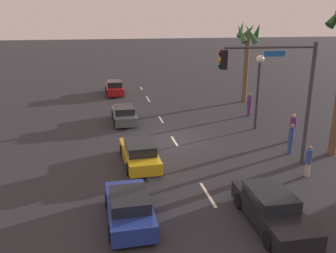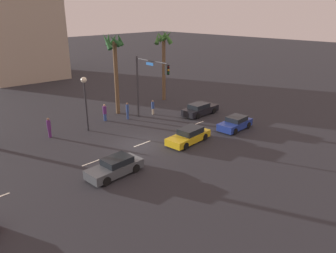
# 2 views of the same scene
# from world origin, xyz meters

# --- Properties ---
(ground_plane) EXTENTS (220.00, 220.00, 0.00)m
(ground_plane) POSITION_xyz_m (0.00, 0.00, 0.00)
(ground_plane) COLOR #28282D
(lane_stripe_2) EXTENTS (1.82, 0.14, 0.01)m
(lane_stripe_2) POSITION_xyz_m (-4.94, 0.00, 0.01)
(lane_stripe_2) COLOR silver
(lane_stripe_2) RESTS_ON ground_plane
(lane_stripe_3) EXTENTS (1.92, 0.14, 0.01)m
(lane_stripe_3) POSITION_xyz_m (0.24, 0.00, 0.01)
(lane_stripe_3) COLOR silver
(lane_stripe_3) RESTS_ON ground_plane
(lane_stripe_4) EXTENTS (2.43, 0.14, 0.01)m
(lane_stripe_4) POSITION_xyz_m (7.74, 0.00, 0.01)
(lane_stripe_4) COLOR silver
(lane_stripe_4) RESTS_ON ground_plane
(car_0) EXTENTS (4.62, 1.90, 1.33)m
(car_0) POSITION_xyz_m (10.47, 1.77, 0.63)
(car_0) COLOR black
(car_0) RESTS_ON ground_plane
(car_1) EXTENTS (4.24, 1.83, 1.29)m
(car_1) POSITION_xyz_m (-4.85, -2.91, 0.60)
(car_1) COLOR #474C51
(car_1) RESTS_ON ground_plane
(car_2) EXTENTS (3.99, 1.88, 1.29)m
(car_2) POSITION_xyz_m (9.25, -3.75, 0.61)
(car_2) COLOR navy
(car_2) RESTS_ON ground_plane
(car_4) EXTENTS (4.61, 2.00, 1.31)m
(car_4) POSITION_xyz_m (3.48, -2.68, 0.61)
(car_4) COLOR gold
(car_4) RESTS_ON ground_plane
(traffic_signal) EXTENTS (0.54, 5.16, 6.66)m
(traffic_signal) POSITION_xyz_m (5.08, 4.62, 4.50)
(traffic_signal) COLOR #38383D
(traffic_signal) RESTS_ON ground_plane
(streetlamp) EXTENTS (0.56, 0.56, 5.34)m
(streetlamp) POSITION_xyz_m (-1.28, 6.36, 3.81)
(streetlamp) COLOR #2D2D33
(streetlamp) RESTS_ON ground_plane
(pedestrian_0) EXTENTS (0.53, 0.53, 1.85)m
(pedestrian_0) POSITION_xyz_m (1.64, 7.64, 0.97)
(pedestrian_0) COLOR #2D478C
(pedestrian_0) RESTS_ON ground_plane
(pedestrian_1) EXTENTS (0.45, 0.45, 1.66)m
(pedestrian_1) POSITION_xyz_m (6.77, 5.62, 0.88)
(pedestrian_1) COLOR #B2A58C
(pedestrian_1) RESTS_ON ground_plane
(pedestrian_2) EXTENTS (0.50, 0.50, 1.90)m
(pedestrian_2) POSITION_xyz_m (-4.76, 7.36, 1.01)
(pedestrian_2) COLOR #59266B
(pedestrian_2) RESTS_ON ground_plane
(pedestrian_3) EXTENTS (0.41, 0.41, 1.86)m
(pedestrian_3) POSITION_xyz_m (3.70, 6.35, 1.00)
(pedestrian_3) COLOR #2D478C
(pedestrian_3) RESTS_ON ground_plane
(palm_tree_0) EXTENTS (2.49, 2.75, 9.05)m
(palm_tree_0) POSITION_xyz_m (12.16, 9.25, 6.62)
(palm_tree_0) COLOR brown
(palm_tree_0) RESTS_ON ground_plane
(palm_tree_2) EXTENTS (2.20, 2.19, 9.03)m
(palm_tree_2) POSITION_xyz_m (4.14, 8.75, 6.55)
(palm_tree_2) COLOR brown
(palm_tree_2) RESTS_ON ground_plane
(building_1) EXTENTS (12.93, 16.47, 19.21)m
(building_1) POSITION_xyz_m (5.70, 38.67, 9.61)
(building_1) COLOR #B2A38E
(building_1) RESTS_ON ground_plane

